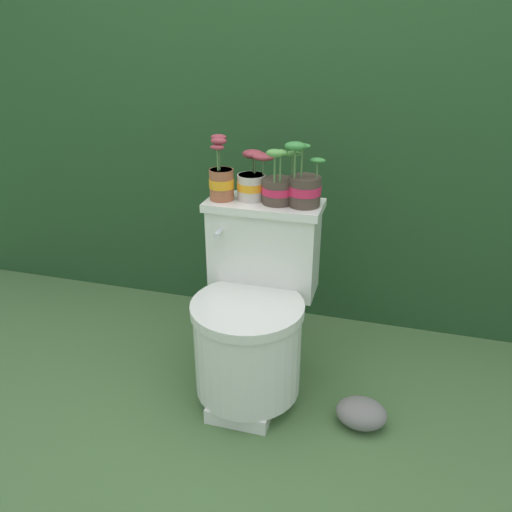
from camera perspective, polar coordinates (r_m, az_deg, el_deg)
The scene contains 8 objects.
ground_plane at distance 2.02m, azimuth 1.08°, elevation -16.71°, with size 12.00×12.00×0.00m, color #4C703D.
hedge_backdrop at distance 2.79m, azimuth 8.05°, elevation 15.04°, with size 3.98×1.08×1.75m.
toilet at distance 1.91m, azimuth -0.37°, elevation -7.04°, with size 0.44×0.54×0.74m.
potted_plant_left at distance 1.88m, azimuth -4.00°, elevation 8.79°, with size 0.10×0.10×0.24m.
potted_plant_midleft at distance 1.88m, azimuth -0.40°, elevation 8.78°, with size 0.14×0.13×0.18m.
potted_plant_middle at distance 1.84m, azimuth 2.58°, elevation 7.91°, with size 0.14×0.13×0.21m.
potted_plant_midright at distance 1.82m, azimuth 5.54°, elevation 7.94°, with size 0.14×0.12×0.24m.
garden_stone at distance 1.95m, azimuth 11.94°, elevation -17.18°, with size 0.19×0.15×0.10m.
Camera 1 is at (0.37, -1.46, 1.34)m, focal length 35.00 mm.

